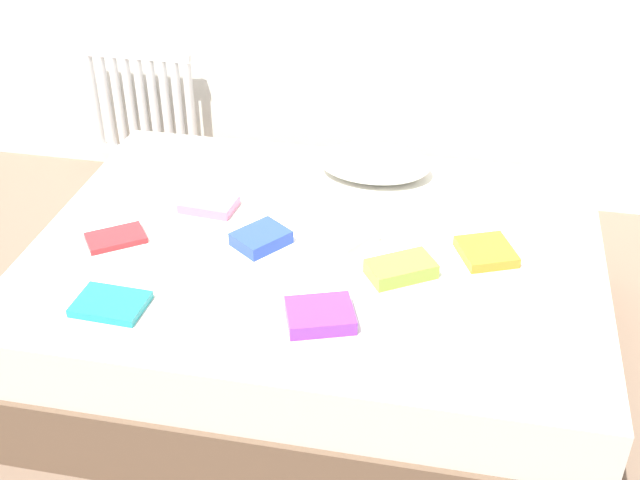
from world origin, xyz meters
name	(u,v)px	position (x,y,z in m)	size (l,w,h in m)	color
ground_plane	(317,352)	(0.00, 0.00, 0.00)	(8.00, 8.00, 0.00)	#7F6651
bed	(317,300)	(0.00, 0.00, 0.25)	(2.00, 1.50, 0.50)	brown
radiator	(142,105)	(-1.14, 1.20, 0.40)	(0.55, 0.04, 0.56)	white
pillow	(374,163)	(0.12, 0.53, 0.55)	(0.44, 0.30, 0.11)	white
textbook_white	(343,236)	(0.09, 0.03, 0.52)	(0.19, 0.17, 0.05)	white
textbook_red	(116,238)	(-0.70, -0.13, 0.51)	(0.20, 0.13, 0.02)	red
textbook_orange	(486,252)	(0.58, 0.03, 0.52)	(0.17, 0.18, 0.04)	orange
textbook_purple	(320,315)	(0.10, -0.43, 0.52)	(0.20, 0.16, 0.05)	purple
textbook_blue	(261,238)	(-0.19, -0.05, 0.52)	(0.18, 0.14, 0.05)	#2847B7
textbook_pink	(209,204)	(-0.44, 0.15, 0.52)	(0.20, 0.14, 0.04)	pink
textbook_lime	(401,269)	(0.31, -0.14, 0.53)	(0.22, 0.13, 0.05)	#8CC638
textbook_teal	(111,304)	(-0.56, -0.49, 0.51)	(0.22, 0.16, 0.03)	teal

